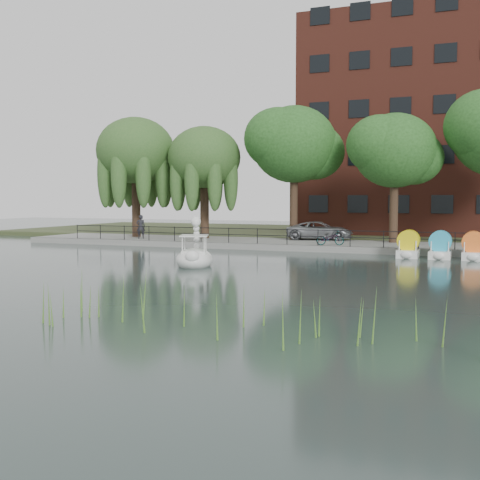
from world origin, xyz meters
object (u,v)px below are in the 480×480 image
Objects in this scene: pedestrian at (141,225)px; minivan at (320,229)px; bicycle at (330,237)px; swan_boat at (195,255)px.

minivan is at bearing 165.54° from pedestrian.
bicycle is at bearing 145.27° from pedestrian.
pedestrian is at bearing 68.23° from bicycle.
swan_boat is at bearing 161.15° from minivan.
minivan is 12.85m from pedestrian.
swan_boat is (9.82, -11.23, -0.86)m from pedestrian.
pedestrian is at bearing 109.97° from swan_boat.
pedestrian reaches higher than bicycle.
swan_boat reaches higher than bicycle.
bicycle is at bearing 46.04° from swan_boat.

